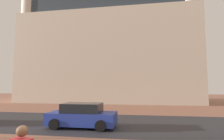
{
  "coord_description": "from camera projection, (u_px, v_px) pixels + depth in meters",
  "views": [
    {
      "loc": [
        2.14,
        -3.28,
        2.46
      ],
      "look_at": [
        -0.05,
        10.19,
        3.8
      ],
      "focal_mm": 29.12,
      "sensor_mm": 36.0,
      "label": 1
    }
  ],
  "objects": [
    {
      "name": "landmark_building",
      "position": [
        109.0,
        50.0,
        33.21
      ],
      "size": [
        30.08,
        11.4,
        34.26
      ],
      "color": "beige",
      "rests_on": "ground_plane"
    },
    {
      "name": "street_asphalt_strip",
      "position": [
        111.0,
        123.0,
        12.77
      ],
      "size": [
        120.0,
        7.89,
        0.0
      ],
      "primitive_type": "cube",
      "color": "#2D2D33",
      "rests_on": "ground_plane"
    },
    {
      "name": "car_blue",
      "position": [
        82.0,
        116.0,
        11.38
      ],
      "size": [
        4.22,
        2.09,
        1.49
      ],
      "color": "#23389E",
      "rests_on": "ground_plane"
    },
    {
      "name": "ground_plane",
      "position": [
        112.0,
        122.0,
        13.15
      ],
      "size": [
        120.0,
        120.0,
        0.0
      ],
      "primitive_type": "plane",
      "color": "#93604C"
    }
  ]
}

